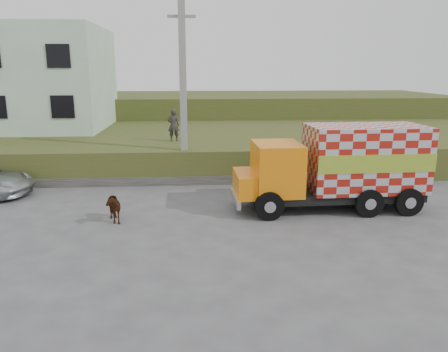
{
  "coord_description": "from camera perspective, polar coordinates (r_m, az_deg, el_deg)",
  "views": [
    {
      "loc": [
        -0.5,
        -14.87,
        5.05
      ],
      "look_at": [
        0.51,
        0.35,
        1.3
      ],
      "focal_mm": 35.0,
      "sensor_mm": 36.0,
      "label": 1
    }
  ],
  "objects": [
    {
      "name": "cow",
      "position": [
        15.26,
        -14.52,
        -3.83
      ],
      "size": [
        1.04,
        1.4,
        1.08
      ],
      "primitive_type": "imported",
      "rotation": [
        0.0,
        0.0,
        0.41
      ],
      "color": "black",
      "rests_on": "ground"
    },
    {
      "name": "utility_pole",
      "position": [
        19.5,
        -5.35,
        10.89
      ],
      "size": [
        1.2,
        0.3,
        8.0
      ],
      "color": "gray",
      "rests_on": "ground"
    },
    {
      "name": "ground",
      "position": [
        15.71,
        -1.77,
        -4.94
      ],
      "size": [
        120.0,
        120.0,
        0.0
      ],
      "primitive_type": "plane",
      "color": "#474749",
      "rests_on": "ground"
    },
    {
      "name": "retaining_strip",
      "position": [
        19.73,
        -8.03,
        -0.55
      ],
      "size": [
        16.0,
        0.5,
        0.4
      ],
      "primitive_type": "cube",
      "color": "#595651",
      "rests_on": "ground"
    },
    {
      "name": "pedestrian",
      "position": [
        22.19,
        -6.61,
        6.61
      ],
      "size": [
        0.59,
        0.39,
        1.6
      ],
      "primitive_type": "imported",
      "rotation": [
        0.0,
        0.0,
        3.14
      ],
      "color": "#2F2D2A",
      "rests_on": "embankment"
    },
    {
      "name": "cargo_truck",
      "position": [
        16.46,
        14.86,
        1.2
      ],
      "size": [
        6.96,
        2.57,
        3.08
      ],
      "rotation": [
        0.0,
        0.0,
        0.03
      ],
      "color": "black",
      "rests_on": "ground"
    },
    {
      "name": "embankment_far",
      "position": [
        37.04,
        -3.03,
        8.29
      ],
      "size": [
        40.0,
        12.0,
        3.0
      ],
      "primitive_type": "cube",
      "color": "#344D19",
      "rests_on": "ground"
    },
    {
      "name": "building",
      "position": [
        29.78,
        -24.97,
        11.5
      ],
      "size": [
        10.0,
        8.0,
        6.0
      ],
      "primitive_type": "cube",
      "color": "silver",
      "rests_on": "embankment"
    },
    {
      "name": "embankment",
      "position": [
        25.24,
        -2.61,
        3.99
      ],
      "size": [
        40.0,
        12.0,
        1.5
      ],
      "primitive_type": "cube",
      "color": "#344D19",
      "rests_on": "ground"
    }
  ]
}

